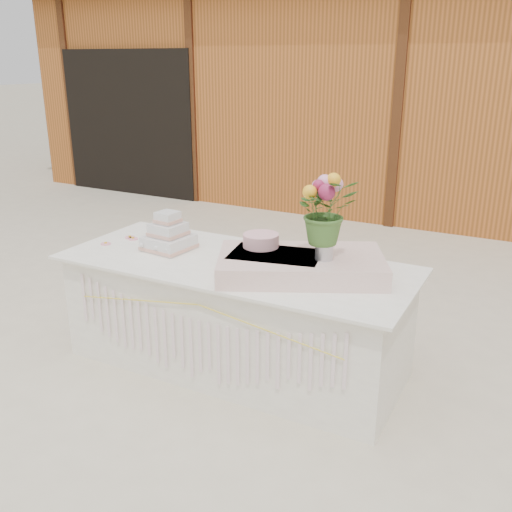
{
  "coord_description": "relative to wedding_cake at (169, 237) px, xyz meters",
  "views": [
    {
      "loc": [
        1.8,
        -3.11,
        2.06
      ],
      "look_at": [
        0.0,
        0.3,
        0.72
      ],
      "focal_mm": 40.0,
      "sensor_mm": 36.0,
      "label": 1
    }
  ],
  "objects": [
    {
      "name": "ground",
      "position": [
        0.55,
        -0.01,
        -0.86
      ],
      "size": [
        80.0,
        80.0,
        0.0
      ],
      "primitive_type": "plane",
      "color": "beige",
      "rests_on": "ground"
    },
    {
      "name": "barn",
      "position": [
        0.54,
        5.98,
        0.81
      ],
      "size": [
        12.6,
        4.6,
        3.3
      ],
      "color": "#AF5B24",
      "rests_on": "ground"
    },
    {
      "name": "cake_table",
      "position": [
        0.55,
        -0.02,
        -0.48
      ],
      "size": [
        2.4,
        1.0,
        0.77
      ],
      "color": "white",
      "rests_on": "ground"
    },
    {
      "name": "wedding_cake",
      "position": [
        0.0,
        0.0,
        0.0
      ],
      "size": [
        0.34,
        0.34,
        0.28
      ],
      "rotation": [
        0.0,
        0.0,
        -0.11
      ],
      "color": "silver",
      "rests_on": "cake_table"
    },
    {
      "name": "pink_cake_stand",
      "position": [
        0.73,
        0.01,
        0.03
      ],
      "size": [
        0.3,
        0.3,
        0.21
      ],
      "color": "white",
      "rests_on": "cake_table"
    },
    {
      "name": "satin_runner",
      "position": [
        1.03,
        -0.02,
        -0.03
      ],
      "size": [
        1.18,
        0.98,
        0.13
      ],
      "primitive_type": "cube",
      "rotation": [
        0.0,
        0.0,
        0.45
      ],
      "color": "#F6D0C6",
      "rests_on": "cake_table"
    },
    {
      "name": "flower_vase",
      "position": [
        1.19,
        -0.03,
        0.11
      ],
      "size": [
        0.11,
        0.11,
        0.15
      ],
      "primitive_type": "cylinder",
      "color": "silver",
      "rests_on": "satin_runner"
    },
    {
      "name": "bouquet",
      "position": [
        1.19,
        -0.03,
        0.39
      ],
      "size": [
        0.48,
        0.48,
        0.4
      ],
      "primitive_type": "imported",
      "rotation": [
        0.0,
        0.0,
        0.71
      ],
      "color": "#3E6829",
      "rests_on": "flower_vase"
    },
    {
      "name": "loose_flowers",
      "position": [
        -0.45,
        0.01,
        -0.08
      ],
      "size": [
        0.16,
        0.37,
        0.02
      ],
      "primitive_type": null,
      "rotation": [
        0.0,
        0.0,
        0.02
      ],
      "color": "pink",
      "rests_on": "cake_table"
    }
  ]
}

